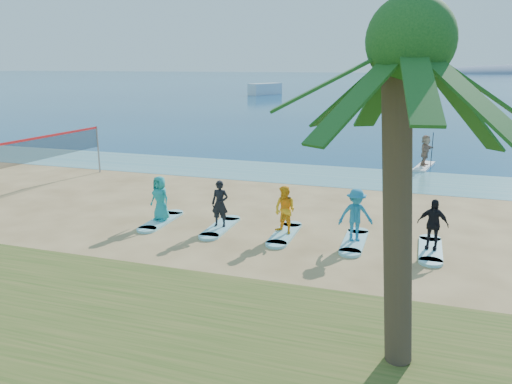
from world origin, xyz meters
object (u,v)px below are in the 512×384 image
(palm_tree, at_px, (410,44))
(paddleboard, at_px, (424,166))
(student_1, at_px, (220,204))
(student_4, at_px, (433,224))
(student_3, at_px, (356,215))
(surfboard_3, at_px, (354,242))
(surfboard_4, at_px, (430,250))
(surfboard_0, at_px, (161,221))
(student_0, at_px, (160,198))
(paddleboarder, at_px, (425,150))
(student_2, at_px, (285,210))
(surfboard_1, at_px, (220,227))
(surfboard_2, at_px, (285,234))
(volleyball_net, at_px, (32,150))
(boat_offshore_a, at_px, (265,95))

(palm_tree, relative_size, paddleboard, 2.43)
(student_1, relative_size, student_4, 1.03)
(student_3, bearing_deg, surfboard_3, 0.00)
(surfboard_4, bearing_deg, student_4, 0.00)
(surfboard_0, distance_m, student_0, 0.87)
(paddleboarder, height_order, student_2, paddleboarder)
(paddleboard, bearing_deg, student_1, -106.06)
(student_0, height_order, student_1, same)
(surfboard_4, bearing_deg, student_0, 180.00)
(student_1, bearing_deg, surfboard_3, -3.71)
(surfboard_1, relative_size, student_2, 1.35)
(student_3, bearing_deg, paddleboarder, 59.92)
(surfboard_2, bearing_deg, paddleboarder, 71.60)
(paddleboard, xyz_separation_m, surfboard_0, (-9.24, -13.56, -0.01))
(paddleboard, xyz_separation_m, surfboard_1, (-6.88, -13.56, -0.01))
(paddleboarder, xyz_separation_m, student_2, (-4.51, -13.56, -0.07))
(student_0, height_order, student_3, student_3)
(volleyball_net, bearing_deg, paddleboarder, 33.69)
(student_0, bearing_deg, paddleboard, 71.98)
(boat_offshore_a, bearing_deg, volleyball_net, -57.24)
(student_2, bearing_deg, boat_offshore_a, 131.95)
(volleyball_net, bearing_deg, student_3, -8.79)
(volleyball_net, relative_size, boat_offshore_a, 1.23)
(volleyball_net, distance_m, surfboard_3, 15.07)
(student_0, bearing_deg, surfboard_2, 16.26)
(palm_tree, bearing_deg, student_1, 133.32)
(paddleboarder, relative_size, boat_offshore_a, 0.23)
(student_0, distance_m, student_3, 7.10)
(palm_tree, distance_m, surfboard_0, 12.37)
(surfboard_2, bearing_deg, surfboard_4, 0.00)
(surfboard_0, relative_size, student_2, 1.35)
(student_0, bearing_deg, student_1, 16.26)
(volleyball_net, distance_m, paddleboard, 20.42)
(paddleboard, xyz_separation_m, student_4, (0.22, -13.56, 0.83))
(palm_tree, relative_size, surfboard_3, 3.31)
(student_2, bearing_deg, student_3, 24.28)
(student_4, bearing_deg, boat_offshore_a, 119.57)
(surfboard_0, bearing_deg, paddleboarder, 55.73)
(boat_offshore_a, bearing_deg, surfboard_1, -50.20)
(student_2, bearing_deg, surfboard_4, 24.28)
(student_0, xyz_separation_m, student_1, (2.37, 0.00, 0.00))
(paddleboarder, bearing_deg, palm_tree, -165.86)
(surfboard_1, relative_size, student_1, 1.33)
(surfboard_0, relative_size, surfboard_3, 1.00)
(surfboard_1, xyz_separation_m, student_1, (0.00, 0.00, 0.87))
(boat_offshore_a, distance_m, surfboard_2, 78.78)
(palm_tree, height_order, surfboard_1, palm_tree)
(volleyball_net, relative_size, surfboard_2, 4.12)
(student_0, relative_size, student_3, 0.95)
(paddleboarder, relative_size, student_3, 0.99)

